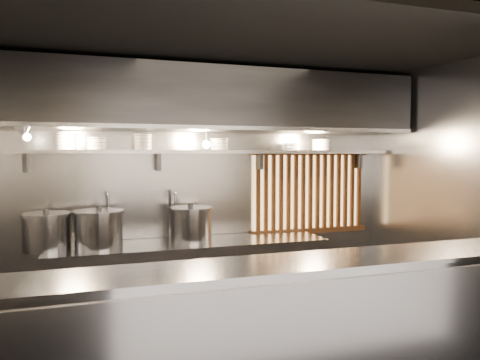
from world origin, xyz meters
TOP-DOWN VIEW (x-y plane):
  - ceiling at (0.00, 0.00)m, footprint 4.50×4.50m
  - wall_back at (0.00, 1.50)m, footprint 4.50×0.00m
  - wall_right at (2.25, 0.00)m, footprint 0.00×3.00m
  - serving_counter at (0.00, -0.96)m, footprint 4.50×0.56m
  - cooking_bench at (-0.30, 1.13)m, footprint 3.00×0.70m
  - bowl_shelf at (0.00, 1.32)m, footprint 4.40×0.34m
  - exhaust_hood at (0.00, 1.10)m, footprint 4.40×0.81m
  - wood_screen at (1.30, 1.45)m, footprint 1.56×0.09m
  - faucet_left at (-1.15, 1.37)m, footprint 0.04×0.30m
  - faucet_right at (-0.45, 1.37)m, footprint 0.04×0.30m
  - heat_lamp at (-1.90, 0.85)m, footprint 0.25×0.35m
  - pendant_bulb at (-0.10, 1.20)m, footprint 0.09×0.09m
  - stock_pot_left at (-1.75, 1.17)m, footprint 0.52×0.52m
  - stock_pot_mid at (-1.25, 1.12)m, footprint 0.58×0.58m
  - stock_pot_right at (-0.29, 1.17)m, footprint 0.52×0.52m
  - bowl_stack_0 at (-1.55, 1.32)m, footprint 0.21×0.21m
  - bowl_stack_1 at (-1.25, 1.32)m, footprint 0.22×0.22m
  - bowl_stack_2 at (-0.77, 1.32)m, footprint 0.20×0.20m
  - bowl_stack_3 at (0.08, 1.32)m, footprint 0.21×0.21m
  - bowl_stack_4 at (0.99, 1.32)m, footprint 0.20×0.20m
  - bowl_stack_5 at (1.38, 1.32)m, footprint 0.23×0.23m

SIDE VIEW (x-z plane):
  - cooking_bench at x=-0.30m, z-range 0.00..0.90m
  - serving_counter at x=0.00m, z-range 0.00..1.13m
  - stock_pot_left at x=-1.75m, z-range 0.88..1.29m
  - stock_pot_right at x=-0.29m, z-range 0.88..1.30m
  - stock_pot_mid at x=-1.25m, z-range 0.88..1.31m
  - faucet_left at x=-1.15m, z-range 1.06..1.56m
  - faucet_right at x=-0.45m, z-range 1.06..1.56m
  - wood_screen at x=1.30m, z-range 0.86..1.90m
  - wall_back at x=0.00m, z-range -0.85..3.65m
  - wall_right at x=2.25m, z-range -0.10..2.90m
  - bowl_shelf at x=0.00m, z-range 1.86..1.90m
  - bowl_stack_4 at x=0.99m, z-range 1.90..1.99m
  - pendant_bulb at x=-0.10m, z-range 1.87..2.05m
  - bowl_stack_5 at x=1.38m, z-range 1.90..2.03m
  - bowl_stack_1 at x=-1.25m, z-range 1.90..2.03m
  - bowl_stack_3 at x=0.08m, z-range 1.90..2.03m
  - bowl_stack_0 at x=-1.55m, z-range 1.90..2.07m
  - bowl_stack_2 at x=-0.77m, z-range 1.90..2.07m
  - heat_lamp at x=-1.90m, z-range 1.97..2.17m
  - exhaust_hood at x=0.00m, z-range 2.10..2.75m
  - ceiling at x=0.00m, z-range 2.80..2.80m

